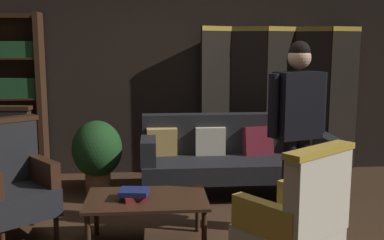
% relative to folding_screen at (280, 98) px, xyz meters
% --- Properties ---
extents(back_wall, '(7.20, 0.10, 2.80)m').
position_rel_folding_screen_xyz_m(back_wall, '(-1.28, 0.16, 0.41)').
color(back_wall, black).
rests_on(back_wall, ground_plane).
extents(folding_screen, '(2.12, 0.29, 1.90)m').
position_rel_folding_screen_xyz_m(folding_screen, '(0.00, 0.00, 0.00)').
color(folding_screen, black).
rests_on(folding_screen, ground_plane).
extents(bookshelf, '(0.90, 0.32, 2.05)m').
position_rel_folding_screen_xyz_m(bookshelf, '(-3.43, -0.09, 0.08)').
color(bookshelf, '#382114').
rests_on(bookshelf, ground_plane).
extents(velvet_couch, '(2.12, 0.78, 0.88)m').
position_rel_folding_screen_xyz_m(velvet_couch, '(-0.73, -0.83, -0.53)').
color(velvet_couch, '#382114').
rests_on(velvet_couch, ground_plane).
extents(coffee_table, '(1.00, 0.64, 0.42)m').
position_rel_folding_screen_xyz_m(coffee_table, '(-1.71, -2.20, -0.61)').
color(coffee_table, '#382114').
rests_on(coffee_table, ground_plane).
extents(armchair_gilt_accent, '(0.81, 0.81, 1.04)m').
position_rel_folding_screen_xyz_m(armchair_gilt_accent, '(-0.72, -3.03, -0.50)').
color(armchair_gilt_accent, gold).
rests_on(armchair_gilt_accent, ground_plane).
extents(armchair_wing_left, '(0.81, 0.81, 1.04)m').
position_rel_folding_screen_xyz_m(armchair_wing_left, '(-2.86, -1.92, -0.50)').
color(armchair_wing_left, '#382114').
rests_on(armchair_wing_left, ground_plane).
extents(standing_figure, '(0.56, 0.33, 1.70)m').
position_rel_folding_screen_xyz_m(standing_figure, '(-0.40, -2.00, 0.04)').
color(standing_figure, black).
rests_on(standing_figure, ground_plane).
extents(potted_plant, '(0.55, 0.55, 0.85)m').
position_rel_folding_screen_xyz_m(potted_plant, '(-2.28, -0.80, -0.50)').
color(potted_plant, brown).
rests_on(potted_plant, ground_plane).
extents(book_red_leather, '(0.22, 0.23, 0.04)m').
position_rel_folding_screen_xyz_m(book_red_leather, '(-1.82, -2.23, -0.54)').
color(book_red_leather, maroon).
rests_on(book_red_leather, coffee_table).
extents(book_navy_cloth, '(0.25, 0.22, 0.04)m').
position_rel_folding_screen_xyz_m(book_navy_cloth, '(-1.82, -2.23, -0.50)').
color(book_navy_cloth, navy).
rests_on(book_navy_cloth, book_red_leather).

